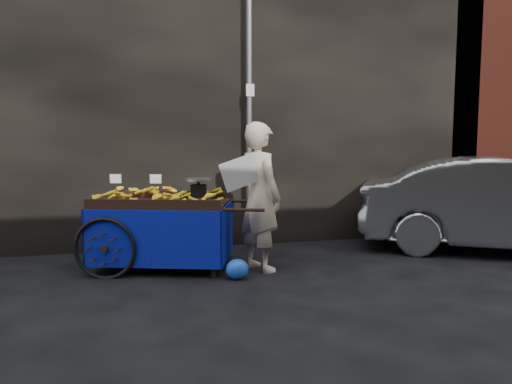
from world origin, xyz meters
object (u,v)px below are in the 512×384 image
object	(u,v)px
plastic_bag	(237,269)
parked_car	(508,205)
vendor	(260,197)
banana_cart	(159,209)

from	to	relation	value
plastic_bag	parked_car	size ratio (longest dim) A/B	0.07
vendor	parked_car	distance (m)	3.83
plastic_bag	banana_cart	bearing A→B (deg)	137.09
vendor	plastic_bag	distance (m)	0.98
plastic_bag	parked_car	world-z (taller)	parked_car
banana_cart	plastic_bag	world-z (taller)	banana_cart
parked_car	plastic_bag	bearing A→B (deg)	125.86
vendor	banana_cart	bearing A→B (deg)	45.63
banana_cart	parked_car	size ratio (longest dim) A/B	0.59
parked_car	banana_cart	bearing A→B (deg)	115.58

